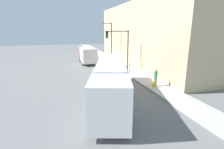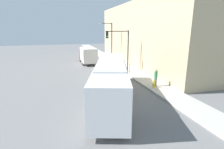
{
  "view_description": "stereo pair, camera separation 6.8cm",
  "coord_description": "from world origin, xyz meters",
  "views": [
    {
      "loc": [
        -4.0,
        -11.8,
        6.05
      ],
      "look_at": [
        1.13,
        4.87,
        1.45
      ],
      "focal_mm": 28.0,
      "sensor_mm": 36.0,
      "label": 1
    },
    {
      "loc": [
        -3.94,
        -11.82,
        6.05
      ],
      "look_at": [
        1.13,
        4.87,
        1.45
      ],
      "focal_mm": 28.0,
      "sensor_mm": 36.0,
      "label": 2
    }
  ],
  "objects": [
    {
      "name": "building_facade",
      "position": [
        10.06,
        15.81,
        5.06
      ],
      "size": [
        6.0,
        29.61,
        10.12
      ],
      "color": "tan",
      "rests_on": "ground_plane"
    },
    {
      "name": "sidewalk",
      "position": [
        5.78,
        20.0,
        0.09
      ],
      "size": [
        2.56,
        70.0,
        0.18
      ],
      "color": "#B7B2A8",
      "rests_on": "ground_plane"
    },
    {
      "name": "city_bus",
      "position": [
        0.13,
        1.87,
        1.93
      ],
      "size": [
        6.09,
        12.55,
        3.36
      ],
      "rotation": [
        0.0,
        0.0,
        -0.31
      ],
      "color": "white",
      "rests_on": "ground_plane"
    },
    {
      "name": "fire_hydrant",
      "position": [
        5.1,
        3.23,
        0.57
      ],
      "size": [
        0.22,
        0.3,
        0.79
      ],
      "color": "gold",
      "rests_on": "sidewalk"
    },
    {
      "name": "traffic_light_pole",
      "position": [
        4.17,
        10.79,
        4.05
      ],
      "size": [
        3.28,
        0.35,
        5.68
      ],
      "color": "#2D2D2D",
      "rests_on": "sidewalk"
    },
    {
      "name": "street_lamp",
      "position": [
        5.06,
        18.92,
        4.25
      ],
      "size": [
        2.25,
        0.28,
        6.87
      ],
      "color": "#2D2D2D",
      "rests_on": "sidewalk"
    },
    {
      "name": "parking_meter",
      "position": [
        5.1,
        9.63,
        1.08
      ],
      "size": [
        0.14,
        0.14,
        1.33
      ],
      "color": "#2D2D2D",
      "rests_on": "sidewalk"
    },
    {
      "name": "delivery_truck",
      "position": [
        0.9,
        18.97,
        1.55
      ],
      "size": [
        2.37,
        6.53,
        2.82
      ],
      "color": "silver",
      "rests_on": "ground_plane"
    },
    {
      "name": "pedestrian_near_corner",
      "position": [
        5.51,
        3.6,
        1.12
      ],
      "size": [
        0.34,
        0.34,
        1.83
      ],
      "color": "slate",
      "rests_on": "sidewalk"
    },
    {
      "name": "ground_plane",
      "position": [
        0.0,
        0.0,
        0.0
      ],
      "size": [
        120.0,
        120.0,
        0.0
      ],
      "primitive_type": "plane",
      "color": "slate"
    }
  ]
}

